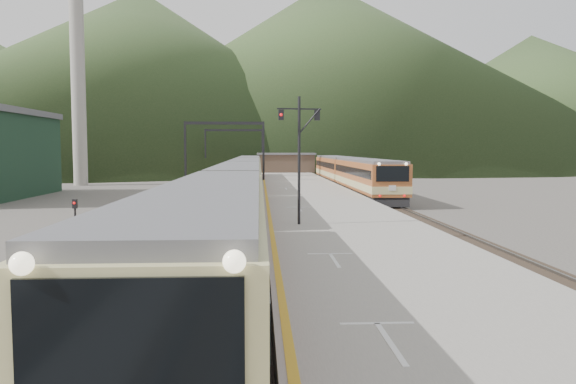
{
  "coord_description": "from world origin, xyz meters",
  "views": [
    {
      "loc": [
        1.31,
        -12.39,
        4.71
      ],
      "look_at": [
        3.11,
        22.96,
        2.0
      ],
      "focal_mm": 35.0,
      "sensor_mm": 36.0,
      "label": 1
    }
  ],
  "objects": [
    {
      "name": "hill_b",
      "position": [
        30.0,
        230.0,
        37.5
      ],
      "size": [
        220.0,
        220.0,
        75.0
      ],
      "primitive_type": "cone",
      "color": "#2C4420",
      "rests_on": "ground"
    },
    {
      "name": "track_second",
      "position": [
        11.5,
        40.0,
        0.07
      ],
      "size": [
        2.6,
        200.0,
        0.23
      ],
      "color": "black",
      "rests_on": "ground"
    },
    {
      "name": "short_signal_b",
      "position": [
        -2.45,
        34.31,
        1.46
      ],
      "size": [
        0.27,
        0.24,
        2.27
      ],
      "color": "black",
      "rests_on": "ground"
    },
    {
      "name": "short_signal_a",
      "position": [
        -3.13,
        6.09,
        1.46
      ],
      "size": [
        0.24,
        0.18,
        2.27
      ],
      "color": "black",
      "rests_on": "ground"
    },
    {
      "name": "hill_c",
      "position": [
        110.0,
        210.0,
        25.0
      ],
      "size": [
        160.0,
        160.0,
        50.0
      ],
      "primitive_type": "cone",
      "color": "#2C4420",
      "rests_on": "ground"
    },
    {
      "name": "signal_mast",
      "position": [
        3.26,
        15.1,
        4.85
      ],
      "size": [
        2.19,
        0.45,
        6.27
      ],
      "color": "black",
      "rests_on": "platform"
    },
    {
      "name": "gantry_near",
      "position": [
        -2.85,
        55.0,
        5.59
      ],
      "size": [
        9.55,
        0.25,
        8.0
      ],
      "color": "black",
      "rests_on": "ground"
    },
    {
      "name": "station_shed",
      "position": [
        5.6,
        78.0,
        2.57
      ],
      "size": [
        9.4,
        4.4,
        3.1
      ],
      "color": "#4D3B2D",
      "rests_on": "platform"
    },
    {
      "name": "short_signal_c",
      "position": [
        -7.69,
        15.28,
        1.46
      ],
      "size": [
        0.22,
        0.16,
        2.27
      ],
      "color": "black",
      "rests_on": "ground"
    },
    {
      "name": "track_main",
      "position": [
        0.0,
        40.0,
        0.07
      ],
      "size": [
        2.6,
        200.0,
        0.23
      ],
      "color": "black",
      "rests_on": "ground"
    },
    {
      "name": "track_far",
      "position": [
        -5.0,
        40.0,
        0.07
      ],
      "size": [
        2.6,
        200.0,
        0.23
      ],
      "color": "black",
      "rests_on": "ground"
    },
    {
      "name": "main_train",
      "position": [
        0.0,
        31.77,
        1.95
      ],
      "size": [
        2.81,
        77.08,
        3.43
      ],
      "color": "#CEC580",
      "rests_on": "track_main"
    },
    {
      "name": "second_train",
      "position": [
        11.5,
        51.27,
        2.13
      ],
      "size": [
        3.12,
        42.39,
        3.8
      ],
      "color": "#A6582A",
      "rests_on": "track_second"
    },
    {
      "name": "ground",
      "position": [
        0.0,
        0.0,
        0.0
      ],
      "size": [
        400.0,
        400.0,
        0.0
      ],
      "primitive_type": "plane",
      "color": "#47423D",
      "rests_on": "ground"
    },
    {
      "name": "gantry_far",
      "position": [
        -2.85,
        80.0,
        5.59
      ],
      "size": [
        9.55,
        0.25,
        8.0
      ],
      "color": "black",
      "rests_on": "ground"
    },
    {
      "name": "platform",
      "position": [
        5.6,
        38.0,
        0.5
      ],
      "size": [
        8.0,
        100.0,
        1.0
      ],
      "primitive_type": "cube",
      "color": "gray",
      "rests_on": "ground"
    },
    {
      "name": "smokestack",
      "position": [
        -22.0,
        62.0,
        15.0
      ],
      "size": [
        1.8,
        1.8,
        30.0
      ],
      "primitive_type": "cylinder",
      "color": "#9E998E",
      "rests_on": "ground"
    },
    {
      "name": "worker",
      "position": [
        -4.26,
        1.26,
        0.86
      ],
      "size": [
        0.75,
        0.66,
        1.72
      ],
      "primitive_type": "imported",
      "rotation": [
        0.0,
        0.0,
        2.65
      ],
      "color": "#20202D",
      "rests_on": "ground"
    },
    {
      "name": "hill_a",
      "position": [
        -40.0,
        190.0,
        30.0
      ],
      "size": [
        180.0,
        180.0,
        60.0
      ],
      "primitive_type": "cone",
      "color": "#2C4420",
      "rests_on": "ground"
    }
  ]
}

